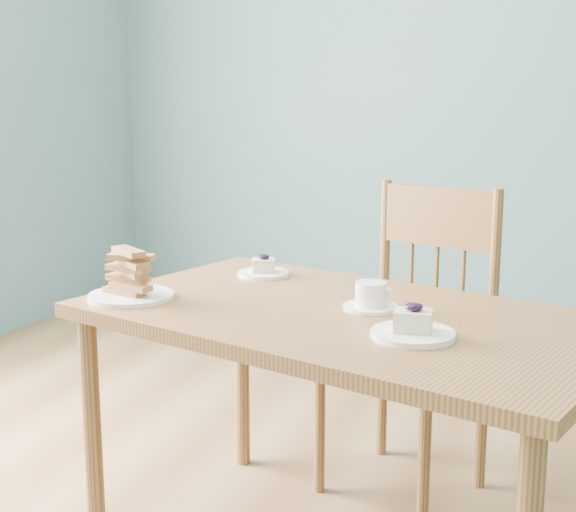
{
  "coord_description": "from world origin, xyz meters",
  "views": [
    {
      "loc": [
        0.25,
        -1.84,
        1.19
      ],
      "look_at": [
        -0.47,
        -0.01,
        0.79
      ],
      "focal_mm": 50.0,
      "sensor_mm": 36.0,
      "label": 1
    }
  ],
  "objects_px": {
    "dining_table": "(344,338)",
    "cheesecake_plate_far": "(264,270)",
    "cheesecake_plate_near": "(413,328)",
    "coffee_cup": "(371,298)",
    "biscotti_plate": "(131,281)",
    "dining_chair": "(411,338)"
  },
  "relations": [
    {
      "from": "cheesecake_plate_far",
      "to": "biscotti_plate",
      "type": "height_order",
      "value": "biscotti_plate"
    },
    {
      "from": "dining_chair",
      "to": "cheesecake_plate_far",
      "type": "bearing_deg",
      "value": -133.48
    },
    {
      "from": "cheesecake_plate_far",
      "to": "biscotti_plate",
      "type": "relative_size",
      "value": 0.68
    },
    {
      "from": "cheesecake_plate_near",
      "to": "dining_chair",
      "type": "bearing_deg",
      "value": 102.48
    },
    {
      "from": "cheesecake_plate_near",
      "to": "cheesecake_plate_far",
      "type": "bearing_deg",
      "value": 140.69
    },
    {
      "from": "cheesecake_plate_near",
      "to": "coffee_cup",
      "type": "relative_size",
      "value": 1.36
    },
    {
      "from": "cheesecake_plate_near",
      "to": "biscotti_plate",
      "type": "distance_m",
      "value": 0.75
    },
    {
      "from": "cheesecake_plate_near",
      "to": "cheesecake_plate_far",
      "type": "xyz_separation_m",
      "value": [
        -0.54,
        0.44,
        -0.0
      ]
    },
    {
      "from": "coffee_cup",
      "to": "biscotti_plate",
      "type": "height_order",
      "value": "biscotti_plate"
    },
    {
      "from": "dining_table",
      "to": "cheesecake_plate_far",
      "type": "distance_m",
      "value": 0.45
    },
    {
      "from": "dining_table",
      "to": "dining_chair",
      "type": "distance_m",
      "value": 0.52
    },
    {
      "from": "cheesecake_plate_far",
      "to": "biscotti_plate",
      "type": "distance_m",
      "value": 0.43
    },
    {
      "from": "dining_table",
      "to": "cheesecake_plate_near",
      "type": "distance_m",
      "value": 0.26
    },
    {
      "from": "dining_table",
      "to": "coffee_cup",
      "type": "distance_m",
      "value": 0.12
    },
    {
      "from": "dining_chair",
      "to": "biscotti_plate",
      "type": "xyz_separation_m",
      "value": [
        -0.6,
        -0.58,
        0.25
      ]
    },
    {
      "from": "biscotti_plate",
      "to": "dining_table",
      "type": "bearing_deg",
      "value": 7.75
    },
    {
      "from": "dining_table",
      "to": "cheesecake_plate_far",
      "type": "xyz_separation_m",
      "value": [
        -0.34,
        0.29,
        0.08
      ]
    },
    {
      "from": "cheesecake_plate_near",
      "to": "coffee_cup",
      "type": "height_order",
      "value": "cheesecake_plate_near"
    },
    {
      "from": "cheesecake_plate_far",
      "to": "coffee_cup",
      "type": "distance_m",
      "value": 0.46
    },
    {
      "from": "biscotti_plate",
      "to": "coffee_cup",
      "type": "bearing_deg",
      "value": 11.35
    },
    {
      "from": "cheesecake_plate_far",
      "to": "coffee_cup",
      "type": "height_order",
      "value": "coffee_cup"
    },
    {
      "from": "cheesecake_plate_far",
      "to": "dining_table",
      "type": "bearing_deg",
      "value": -41.1
    }
  ]
}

